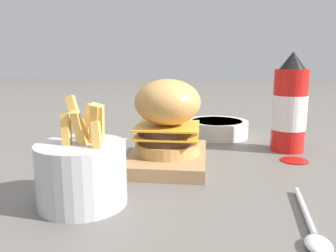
# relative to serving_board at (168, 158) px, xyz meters

# --- Properties ---
(ground_plane) EXTENTS (6.00, 6.00, 0.00)m
(ground_plane) POSITION_rel_serving_board_xyz_m (0.03, -0.03, -0.01)
(ground_plane) COLOR #5B5651
(serving_board) EXTENTS (0.21, 0.14, 0.02)m
(serving_board) POSITION_rel_serving_board_xyz_m (0.00, 0.00, 0.00)
(serving_board) COLOR #A37A51
(serving_board) RESTS_ON ground_plane
(burger) EXTENTS (0.12, 0.12, 0.14)m
(burger) POSITION_rel_serving_board_xyz_m (0.01, -0.00, 0.08)
(burger) COLOR tan
(burger) RESTS_ON serving_board
(ketchup_bottle) EXTENTS (0.07, 0.07, 0.21)m
(ketchup_bottle) POSITION_rel_serving_board_xyz_m (-0.12, 0.25, 0.08)
(ketchup_bottle) COLOR red
(ketchup_bottle) RESTS_ON ground_plane
(fries_basket) EXTENTS (0.12, 0.12, 0.15)m
(fries_basket) POSITION_rel_serving_board_xyz_m (0.19, -0.09, 0.03)
(fries_basket) COLOR #B7B7BC
(fries_basket) RESTS_ON ground_plane
(side_bowl) EXTENTS (0.16, 0.16, 0.04)m
(side_bowl) POSITION_rel_serving_board_xyz_m (-0.24, 0.10, 0.01)
(side_bowl) COLOR silver
(side_bowl) RESTS_ON ground_plane
(spoon) EXTENTS (0.17, 0.04, 0.01)m
(spoon) POSITION_rel_serving_board_xyz_m (0.24, 0.19, -0.01)
(spoon) COLOR silver
(spoon) RESTS_ON ground_plane
(ketchup_puddle) EXTENTS (0.05, 0.05, 0.00)m
(ketchup_puddle) POSITION_rel_serving_board_xyz_m (-0.04, 0.24, -0.01)
(ketchup_puddle) COLOR #9E140F
(ketchup_puddle) RESTS_ON ground_plane
(parchment_square) EXTENTS (0.13, 0.13, 0.00)m
(parchment_square) POSITION_rel_serving_board_xyz_m (-0.13, -0.19, -0.01)
(parchment_square) COLOR tan
(parchment_square) RESTS_ON ground_plane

